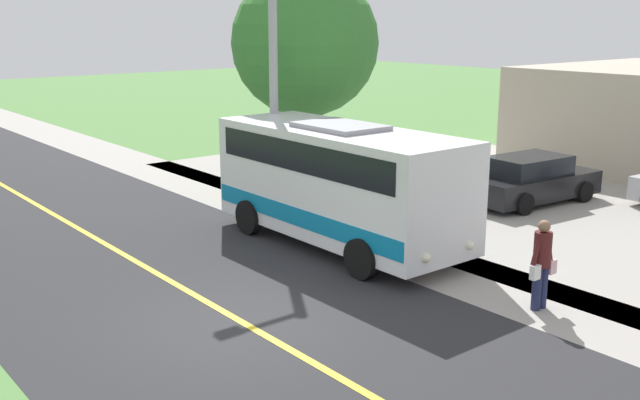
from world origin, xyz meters
TOP-DOWN VIEW (x-y plane):
  - ground_plane at (0.00, 0.00)m, footprint 120.00×120.00m
  - road_surface at (0.00, 0.00)m, footprint 8.00×100.00m
  - sidewalk at (-5.20, 0.00)m, footprint 2.40×100.00m
  - road_centre_line at (0.00, 0.00)m, footprint 0.16×100.00m
  - shuttle_bus_front at (-4.54, -2.47)m, footprint 2.73×7.16m
  - pedestrian_with_bags at (-4.85, 3.14)m, footprint 0.72×0.34m
  - street_light_pole at (-4.87, -5.84)m, footprint 1.97×0.24m
  - parked_car_near at (-11.84, -2.09)m, footprint 4.53×2.28m
  - tree_curbside at (-7.40, -7.52)m, footprint 4.56×4.56m

SIDE VIEW (x-z plane):
  - ground_plane at x=0.00m, z-range 0.00..0.00m
  - sidewalk at x=-5.20m, z-range 0.00..0.01m
  - road_surface at x=0.00m, z-range 0.00..0.01m
  - road_centre_line at x=0.00m, z-range 0.01..0.01m
  - parked_car_near at x=-11.84m, z-range -0.04..1.41m
  - pedestrian_with_bags at x=-4.85m, z-range 0.07..1.85m
  - shuttle_bus_front at x=-4.54m, z-range 0.15..3.17m
  - street_light_pole at x=-4.87m, z-range 0.40..7.95m
  - tree_curbside at x=-7.40m, z-range 1.21..8.21m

